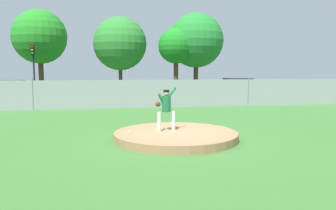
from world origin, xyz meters
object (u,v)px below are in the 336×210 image
baseball (130,132)px  parked_car_navy (151,91)px  traffic_light_near (33,62)px  parked_car_white (238,90)px  traffic_cone_orange (77,100)px  pitcher_youth (166,106)px  parked_car_slate (10,93)px

baseball → parked_car_navy: bearing=80.3°
parked_car_navy → traffic_light_near: bearing=155.7°
parked_car_white → traffic_cone_orange: bearing=-177.5°
pitcher_youth → baseball: size_ratio=21.72×
baseball → parked_car_navy: size_ratio=0.02×
parked_car_slate → traffic_cone_orange: (4.73, -0.50, -0.55)m
parked_car_white → traffic_light_near: bearing=165.1°
pitcher_youth → parked_car_navy: size_ratio=0.36×
baseball → traffic_light_near: bearing=111.1°
pitcher_youth → parked_car_navy: (1.12, 14.02, -0.42)m
baseball → parked_car_slate: (-7.87, 14.07, 0.49)m
parked_car_navy → traffic_light_near: traffic_light_near is taller
traffic_cone_orange → traffic_light_near: 7.04m
parked_car_white → traffic_cone_orange: (-12.68, -0.55, -0.58)m
parked_car_slate → traffic_cone_orange: size_ratio=7.91×
pitcher_youth → baseball: (-1.32, -0.21, -0.88)m
parked_car_navy → parked_car_slate: 10.31m
baseball → traffic_cone_orange: size_ratio=0.13×
pitcher_youth → traffic_light_near: bearing=114.8°
traffic_light_near → baseball: bearing=-68.9°
pitcher_youth → traffic_cone_orange: 14.11m
traffic_light_near → traffic_cone_orange: bearing=-51.2°
traffic_cone_orange → baseball: bearing=-77.0°
baseball → parked_car_white: 17.04m
pitcher_youth → parked_car_slate: pitcher_youth is taller
baseball → traffic_light_near: traffic_light_near is taller
pitcher_youth → traffic_cone_orange: (-4.46, 13.35, -0.93)m
parked_car_slate → parked_car_white: 17.41m
parked_car_navy → traffic_light_near: size_ratio=0.97×
pitcher_youth → baseball: bearing=-170.8°
parked_car_navy → parked_car_white: bearing=-1.0°
baseball → traffic_cone_orange: bearing=103.0°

